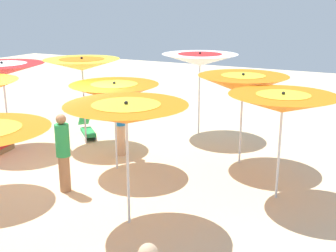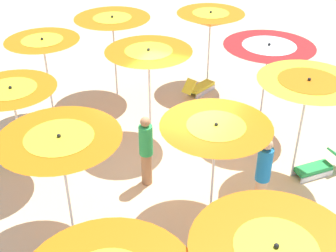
{
  "view_description": "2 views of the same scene",
  "coord_description": "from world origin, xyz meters",
  "px_view_note": "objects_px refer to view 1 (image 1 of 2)",
  "views": [
    {
      "loc": [
        6.5,
        -7.14,
        3.92
      ],
      "look_at": [
        1.88,
        1.81,
        1.07
      ],
      "focal_mm": 46.47,
      "sensor_mm": 36.0,
      "label": 1
    },
    {
      "loc": [
        7.38,
        3.41,
        6.42
      ],
      "look_at": [
        -0.4,
        -0.37,
        0.99
      ],
      "focal_mm": 47.5,
      "sensor_mm": 36.0,
      "label": 2
    }
  ],
  "objects_px": {
    "beach_umbrella_10": "(82,65)",
    "beach_umbrella_3": "(283,103)",
    "beachgoer_0": "(120,121)",
    "beach_umbrella_7": "(243,84)",
    "beach_umbrella_9": "(2,69)",
    "beach_umbrella_6": "(114,92)",
    "beach_umbrella_2": "(126,114)",
    "beach_umbrella_11": "(200,60)",
    "lounger_0": "(87,131)",
    "beachgoer_1": "(63,151)"
  },
  "relations": [
    {
      "from": "beach_umbrella_6",
      "to": "beachgoer_1",
      "type": "height_order",
      "value": "beach_umbrella_6"
    },
    {
      "from": "lounger_0",
      "to": "beachgoer_0",
      "type": "distance_m",
      "value": 2.12
    },
    {
      "from": "beach_umbrella_3",
      "to": "beach_umbrella_11",
      "type": "xyz_separation_m",
      "value": [
        -3.28,
        3.5,
        0.29
      ]
    },
    {
      "from": "beach_umbrella_3",
      "to": "lounger_0",
      "type": "height_order",
      "value": "beach_umbrella_3"
    },
    {
      "from": "beach_umbrella_3",
      "to": "beach_umbrella_10",
      "type": "relative_size",
      "value": 0.9
    },
    {
      "from": "lounger_0",
      "to": "beach_umbrella_7",
      "type": "bearing_deg",
      "value": 42.04
    },
    {
      "from": "beach_umbrella_10",
      "to": "beach_umbrella_3",
      "type": "bearing_deg",
      "value": -10.93
    },
    {
      "from": "beach_umbrella_6",
      "to": "lounger_0",
      "type": "bearing_deg",
      "value": 141.88
    },
    {
      "from": "lounger_0",
      "to": "beachgoer_1",
      "type": "distance_m",
      "value": 3.99
    },
    {
      "from": "beach_umbrella_3",
      "to": "beachgoer_0",
      "type": "xyz_separation_m",
      "value": [
        -4.34,
        0.75,
        -1.08
      ]
    },
    {
      "from": "beach_umbrella_9",
      "to": "beachgoer_1",
      "type": "relative_size",
      "value": 1.41
    },
    {
      "from": "beach_umbrella_10",
      "to": "beach_umbrella_7",
      "type": "bearing_deg",
      "value": 6.25
    },
    {
      "from": "beach_umbrella_9",
      "to": "beachgoer_1",
      "type": "xyz_separation_m",
      "value": [
        3.37,
        -1.62,
        -1.31
      ]
    },
    {
      "from": "beach_umbrella_6",
      "to": "beach_umbrella_2",
      "type": "bearing_deg",
      "value": -51.61
    },
    {
      "from": "beach_umbrella_3",
      "to": "beach_umbrella_9",
      "type": "height_order",
      "value": "beach_umbrella_9"
    },
    {
      "from": "beach_umbrella_2",
      "to": "beachgoer_1",
      "type": "distance_m",
      "value": 2.38
    },
    {
      "from": "beach_umbrella_11",
      "to": "beachgoer_0",
      "type": "relative_size",
      "value": 1.42
    },
    {
      "from": "beach_umbrella_10",
      "to": "beach_umbrella_9",
      "type": "bearing_deg",
      "value": -143.35
    },
    {
      "from": "beach_umbrella_6",
      "to": "beach_umbrella_9",
      "type": "distance_m",
      "value": 3.62
    },
    {
      "from": "beachgoer_1",
      "to": "beach_umbrella_3",
      "type": "bearing_deg",
      "value": 131.31
    },
    {
      "from": "beach_umbrella_6",
      "to": "beach_umbrella_7",
      "type": "bearing_deg",
      "value": 34.29
    },
    {
      "from": "lounger_0",
      "to": "beachgoer_1",
      "type": "bearing_deg",
      "value": -17.33
    },
    {
      "from": "beach_umbrella_6",
      "to": "beach_umbrella_10",
      "type": "distance_m",
      "value": 2.32
    },
    {
      "from": "beach_umbrella_10",
      "to": "beach_umbrella_2",
      "type": "bearing_deg",
      "value": -43.41
    },
    {
      "from": "beach_umbrella_10",
      "to": "beachgoer_1",
      "type": "bearing_deg",
      "value": -59.93
    },
    {
      "from": "beach_umbrella_6",
      "to": "beachgoer_0",
      "type": "bearing_deg",
      "value": 117.01
    },
    {
      "from": "beach_umbrella_2",
      "to": "beach_umbrella_9",
      "type": "height_order",
      "value": "beach_umbrella_9"
    },
    {
      "from": "beach_umbrella_3",
      "to": "beach_umbrella_7",
      "type": "distance_m",
      "value": 2.09
    },
    {
      "from": "beach_umbrella_10",
      "to": "beachgoer_0",
      "type": "distance_m",
      "value": 2.02
    },
    {
      "from": "beach_umbrella_2",
      "to": "beachgoer_0",
      "type": "xyz_separation_m",
      "value": [
        -2.19,
        3.08,
        -1.14
      ]
    },
    {
      "from": "beach_umbrella_9",
      "to": "lounger_0",
      "type": "distance_m",
      "value": 3.0
    },
    {
      "from": "beach_umbrella_7",
      "to": "beach_umbrella_9",
      "type": "relative_size",
      "value": 0.95
    },
    {
      "from": "beachgoer_0",
      "to": "beach_umbrella_3",
      "type": "bearing_deg",
      "value": 74.83
    },
    {
      "from": "beach_umbrella_2",
      "to": "lounger_0",
      "type": "xyz_separation_m",
      "value": [
        -3.98,
        3.95,
        -1.88
      ]
    },
    {
      "from": "beach_umbrella_6",
      "to": "beach_umbrella_7",
      "type": "xyz_separation_m",
      "value": [
        2.56,
        1.75,
        0.11
      ]
    },
    {
      "from": "beach_umbrella_9",
      "to": "beachgoer_1",
      "type": "distance_m",
      "value": 3.96
    },
    {
      "from": "beach_umbrella_6",
      "to": "beach_umbrella_10",
      "type": "height_order",
      "value": "beach_umbrella_10"
    },
    {
      "from": "beach_umbrella_2",
      "to": "lounger_0",
      "type": "height_order",
      "value": "beach_umbrella_2"
    },
    {
      "from": "beach_umbrella_7",
      "to": "lounger_0",
      "type": "distance_m",
      "value": 5.13
    },
    {
      "from": "beach_umbrella_11",
      "to": "beachgoer_1",
      "type": "height_order",
      "value": "beach_umbrella_11"
    },
    {
      "from": "beach_umbrella_3",
      "to": "beachgoer_1",
      "type": "relative_size",
      "value": 1.31
    },
    {
      "from": "beach_umbrella_7",
      "to": "beach_umbrella_2",
      "type": "bearing_deg",
      "value": -101.71
    },
    {
      "from": "beach_umbrella_6",
      "to": "beach_umbrella_9",
      "type": "xyz_separation_m",
      "value": [
        -3.61,
        -0.01,
        0.29
      ]
    },
    {
      "from": "beach_umbrella_11",
      "to": "lounger_0",
      "type": "distance_m",
      "value": 4.01
    },
    {
      "from": "beach_umbrella_7",
      "to": "beach_umbrella_10",
      "type": "xyz_separation_m",
      "value": [
        -4.47,
        -0.49,
        0.26
      ]
    },
    {
      "from": "beach_umbrella_7",
      "to": "beach_umbrella_11",
      "type": "xyz_separation_m",
      "value": [
        -1.95,
        1.89,
        0.28
      ]
    },
    {
      "from": "beach_umbrella_9",
      "to": "beach_umbrella_10",
      "type": "height_order",
      "value": "beach_umbrella_10"
    },
    {
      "from": "beach_umbrella_11",
      "to": "beach_umbrella_10",
      "type": "bearing_deg",
      "value": -136.61
    },
    {
      "from": "beach_umbrella_9",
      "to": "beach_umbrella_11",
      "type": "relative_size",
      "value": 0.96
    },
    {
      "from": "beach_umbrella_7",
      "to": "beach_umbrella_10",
      "type": "height_order",
      "value": "beach_umbrella_10"
    }
  ]
}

